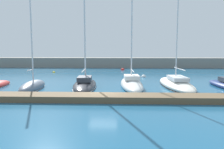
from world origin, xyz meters
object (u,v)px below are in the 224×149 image
(sailboat_charcoal_fourth, at_px, (85,84))
(mooring_buoy_white, at_px, (144,77))
(mooring_buoy_red, at_px, (123,70))
(sailboat_ivory_sixth, at_px, (176,84))
(mooring_buoy_yellow, at_px, (54,72))
(sailboat_slate_third, at_px, (33,86))
(sailboat_white_fifth, at_px, (131,83))

(sailboat_charcoal_fourth, xyz_separation_m, mooring_buoy_white, (7.59, 9.33, -0.40))
(sailboat_charcoal_fourth, relative_size, mooring_buoy_red, 18.58)
(sailboat_ivory_sixth, xyz_separation_m, mooring_buoy_yellow, (-18.61, 14.57, -0.35))
(sailboat_charcoal_fourth, bearing_deg, mooring_buoy_yellow, 24.08)
(sailboat_slate_third, distance_m, sailboat_charcoal_fourth, 5.62)
(sailboat_slate_third, distance_m, mooring_buoy_yellow, 17.00)
(sailboat_white_fifth, distance_m, mooring_buoy_red, 20.14)
(sailboat_ivory_sixth, bearing_deg, mooring_buoy_red, 14.33)
(sailboat_slate_third, xyz_separation_m, mooring_buoy_red, (9.90, 21.97, -0.30))
(sailboat_ivory_sixth, relative_size, mooring_buoy_yellow, 37.18)
(sailboat_slate_third, bearing_deg, mooring_buoy_white, -52.99)
(sailboat_white_fifth, height_order, mooring_buoy_yellow, sailboat_white_fifth)
(sailboat_ivory_sixth, relative_size, mooring_buoy_red, 25.05)
(mooring_buoy_red, relative_size, mooring_buoy_white, 1.06)
(sailboat_charcoal_fourth, height_order, sailboat_white_fifth, sailboat_white_fifth)
(sailboat_white_fifth, height_order, mooring_buoy_white, sailboat_white_fifth)
(sailboat_white_fifth, bearing_deg, sailboat_ivory_sixth, -88.61)
(mooring_buoy_yellow, bearing_deg, sailboat_slate_third, -80.73)
(sailboat_charcoal_fourth, height_order, mooring_buoy_red, sailboat_charcoal_fourth)
(sailboat_slate_third, relative_size, mooring_buoy_yellow, 20.84)
(mooring_buoy_red, xyz_separation_m, mooring_buoy_yellow, (-12.64, -5.20, 0.00))
(sailboat_ivory_sixth, bearing_deg, sailboat_charcoal_fourth, 91.91)
(sailboat_ivory_sixth, bearing_deg, mooring_buoy_white, 15.98)
(sailboat_ivory_sixth, bearing_deg, sailboat_slate_third, 95.45)
(mooring_buoy_white, bearing_deg, mooring_buoy_red, 105.53)
(sailboat_slate_third, relative_size, sailboat_charcoal_fourth, 0.76)
(mooring_buoy_yellow, bearing_deg, mooring_buoy_white, -20.98)
(sailboat_charcoal_fourth, distance_m, mooring_buoy_yellow, 17.41)
(sailboat_slate_third, distance_m, sailboat_white_fifth, 10.89)
(sailboat_white_fifth, xyz_separation_m, sailboat_ivory_sixth, (5.14, 0.35, -0.07))
(mooring_buoy_red, bearing_deg, sailboat_charcoal_fourth, -102.25)
(mooring_buoy_yellow, bearing_deg, mooring_buoy_red, 22.35)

